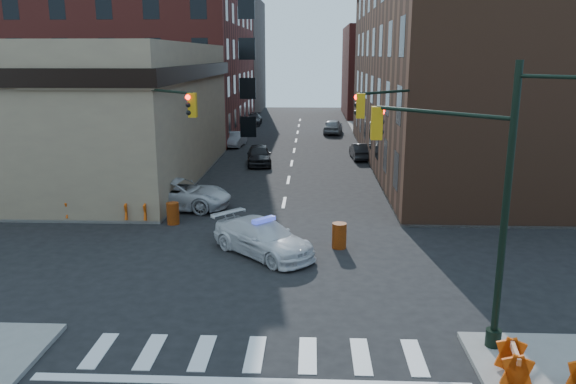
# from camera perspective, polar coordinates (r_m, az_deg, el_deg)

# --- Properties ---
(ground) EXTENTS (140.00, 140.00, 0.00)m
(ground) POSITION_cam_1_polar(r_m,az_deg,el_deg) (22.73, -1.65, -7.56)
(ground) COLOR black
(ground) RESTS_ON ground
(sidewalk_nw) EXTENTS (34.00, 54.50, 0.15)m
(sidewalk_nw) POSITION_cam_1_polar(r_m,az_deg,el_deg) (59.76, -21.93, 4.91)
(sidewalk_nw) COLOR gray
(sidewalk_nw) RESTS_ON ground
(sidewalk_ne) EXTENTS (34.00, 54.50, 0.15)m
(sidewalk_ne) POSITION_cam_1_polar(r_m,az_deg,el_deg) (58.56, 23.98, 4.55)
(sidewalk_ne) COLOR gray
(sidewalk_ne) RESTS_ON ground
(bank_building) EXTENTS (22.00, 22.00, 9.00)m
(bank_building) POSITION_cam_1_polar(r_m,az_deg,el_deg) (42.11, -23.92, 7.47)
(bank_building) COLOR #958161
(bank_building) RESTS_ON ground
(apartment_block) EXTENTS (25.00, 25.00, 24.00)m
(apartment_block) POSITION_cam_1_polar(r_m,az_deg,el_deg) (64.43, -16.39, 16.57)
(apartment_block) COLOR maroon
(apartment_block) RESTS_ON ground
(commercial_row_ne) EXTENTS (14.00, 34.00, 14.00)m
(commercial_row_ne) POSITION_cam_1_polar(r_m,az_deg,el_deg) (45.11, 17.51, 11.55)
(commercial_row_ne) COLOR #533121
(commercial_row_ne) RESTS_ON ground
(filler_nw) EXTENTS (20.00, 18.00, 16.00)m
(filler_nw) POSITION_cam_1_polar(r_m,az_deg,el_deg) (84.95, -9.75, 13.41)
(filler_nw) COLOR brown
(filler_nw) RESTS_ON ground
(filler_ne) EXTENTS (16.00, 16.00, 12.00)m
(filler_ne) POSITION_cam_1_polar(r_m,az_deg,el_deg) (80.12, 11.63, 11.88)
(filler_ne) COLOR maroon
(filler_ne) RESTS_ON ground
(signal_pole_se) EXTENTS (5.40, 5.27, 8.00)m
(signal_pole_se) POSITION_cam_1_polar(r_m,az_deg,el_deg) (16.63, 18.03, 0.39)
(signal_pole_se) COLOR black
(signal_pole_se) RESTS_ON sidewalk_se
(signal_pole_nw) EXTENTS (3.58, 3.67, 8.00)m
(signal_pole_nw) POSITION_cam_1_polar(r_m,az_deg,el_deg) (27.75, -13.11, 5.27)
(signal_pole_nw) COLOR black
(signal_pole_nw) RESTS_ON sidewalk_nw
(signal_pole_ne) EXTENTS (3.67, 3.58, 8.00)m
(signal_pole_ne) POSITION_cam_1_polar(r_m,az_deg,el_deg) (27.10, 11.56, 5.16)
(signal_pole_ne) COLOR black
(signal_pole_ne) RESTS_ON sidewalk_ne
(tree_ne_near) EXTENTS (3.00, 3.00, 4.85)m
(tree_ne_near) POSITION_cam_1_polar(r_m,az_deg,el_deg) (47.73, 9.68, 7.84)
(tree_ne_near) COLOR black
(tree_ne_near) RESTS_ON sidewalk_ne
(tree_ne_far) EXTENTS (3.00, 3.00, 4.85)m
(tree_ne_far) POSITION_cam_1_polar(r_m,az_deg,el_deg) (55.64, 8.67, 8.70)
(tree_ne_far) COLOR black
(tree_ne_far) RESTS_ON sidewalk_ne
(police_car) EXTENTS (5.10, 5.02, 1.48)m
(police_car) POSITION_cam_1_polar(r_m,az_deg,el_deg) (23.82, -2.55, -4.67)
(police_car) COLOR silver
(police_car) RESTS_ON ground
(pickup) EXTENTS (6.15, 3.38, 1.63)m
(pickup) POSITION_cam_1_polar(r_m,az_deg,el_deg) (31.47, -11.14, -0.19)
(pickup) COLOR silver
(pickup) RESTS_ON ground
(parked_car_wnear) EXTENTS (2.31, 4.68, 1.53)m
(parked_car_wnear) POSITION_cam_1_polar(r_m,az_deg,el_deg) (43.32, -2.97, 3.79)
(parked_car_wnear) COLOR black
(parked_car_wnear) RESTS_ON ground
(parked_car_wfar) EXTENTS (1.79, 4.17, 1.34)m
(parked_car_wfar) POSITION_cam_1_polar(r_m,az_deg,el_deg) (52.33, -5.35, 5.37)
(parked_car_wfar) COLOR #92949A
(parked_car_wfar) RESTS_ON ground
(parked_car_wdeep) EXTENTS (1.93, 4.62, 1.33)m
(parked_car_wdeep) POSITION_cam_1_polar(r_m,az_deg,el_deg) (68.39, -3.52, 7.37)
(parked_car_wdeep) COLOR black
(parked_car_wdeep) RESTS_ON ground
(parked_car_enear) EXTENTS (1.62, 4.02, 1.30)m
(parked_car_enear) POSITION_cam_1_polar(r_m,az_deg,el_deg) (46.05, 7.35, 4.14)
(parked_car_enear) COLOR black
(parked_car_enear) RESTS_ON ground
(parked_car_efar) EXTENTS (2.37, 4.74, 1.55)m
(parked_car_efar) POSITION_cam_1_polar(r_m,az_deg,el_deg) (60.79, 4.60, 6.66)
(parked_car_efar) COLOR #92959A
(parked_car_efar) RESTS_ON ground
(pedestrian_a) EXTENTS (0.73, 0.56, 1.78)m
(pedestrian_a) POSITION_cam_1_polar(r_m,az_deg,el_deg) (32.21, -16.01, 0.26)
(pedestrian_a) COLOR black
(pedestrian_a) RESTS_ON sidewalk_nw
(pedestrian_b) EXTENTS (0.93, 0.78, 1.69)m
(pedestrian_b) POSITION_cam_1_polar(r_m,az_deg,el_deg) (30.15, -19.01, -0.96)
(pedestrian_b) COLOR black
(pedestrian_b) RESTS_ON sidewalk_nw
(pedestrian_c) EXTENTS (1.07, 1.19, 1.94)m
(pedestrian_c) POSITION_cam_1_polar(r_m,az_deg,el_deg) (31.63, -19.33, -0.08)
(pedestrian_c) COLOR black
(pedestrian_c) RESTS_ON sidewalk_nw
(barrel_road) EXTENTS (0.83, 0.83, 1.12)m
(barrel_road) POSITION_cam_1_polar(r_m,az_deg,el_deg) (24.74, 5.23, -4.44)
(barrel_road) COLOR #C53709
(barrel_road) RESTS_ON ground
(barrel_bank) EXTENTS (0.76, 0.76, 1.10)m
(barrel_bank) POSITION_cam_1_polar(r_m,az_deg,el_deg) (28.66, -11.62, -2.14)
(barrel_bank) COLOR #D65F0A
(barrel_bank) RESTS_ON ground
(barricade_se_a) EXTENTS (0.76, 1.25, 0.88)m
(barricade_se_a) POSITION_cam_1_polar(r_m,az_deg,el_deg) (16.07, 21.95, -15.86)
(barricade_se_a) COLOR #E0600A
(barricade_se_a) RESTS_ON sidewalk_se
(barricade_nw_a) EXTENTS (1.30, 0.67, 0.97)m
(barricade_nw_a) POSITION_cam_1_polar(r_m,az_deg,el_deg) (29.22, -15.06, -1.86)
(barricade_nw_a) COLOR #D35209
(barricade_nw_a) RESTS_ON sidewalk_nw
(barricade_nw_b) EXTENTS (1.41, 0.84, 1.00)m
(barricade_nw_b) POSITION_cam_1_polar(r_m,az_deg,el_deg) (30.87, -22.00, -1.54)
(barricade_nw_b) COLOR orange
(barricade_nw_b) RESTS_ON sidewalk_nw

